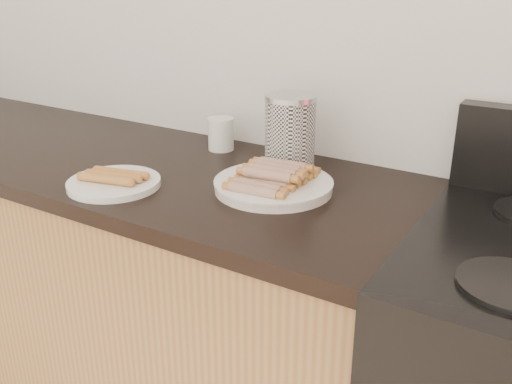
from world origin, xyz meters
The scene contains 10 objects.
wall_back centered at (0.00, 2.00, 1.30)m, with size 4.00×0.04×2.60m, color silver.
cabinet_base centered at (-0.70, 1.69, 0.43)m, with size 2.20×0.59×0.86m, color olive.
counter_slab centered at (-0.70, 1.69, 0.88)m, with size 2.20×0.62×0.04m, color black.
burner_near_left centered at (0.61, 1.51, 0.92)m, with size 0.18×0.18×0.01m, color black.
main_plate centered at (0.04, 1.70, 0.91)m, with size 0.28×0.28×0.02m, color silver.
side_plate centered at (-0.30, 1.52, 0.91)m, with size 0.23×0.23×0.02m, color white.
hotdog_pile centered at (0.04, 1.70, 0.94)m, with size 0.12×0.22×0.05m.
plain_sausages centered at (-0.30, 1.52, 0.93)m, with size 0.14×0.10×0.02m.
canister centered at (0.01, 1.83, 1.00)m, with size 0.13×0.13×0.21m.
mug centered at (-0.25, 1.90, 0.95)m, with size 0.08×0.08×0.09m, color white.
Camera 1 is at (0.68, 0.59, 1.41)m, focal length 40.00 mm.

